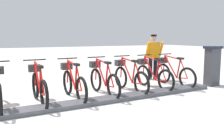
% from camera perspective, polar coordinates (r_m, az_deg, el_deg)
% --- Properties ---
extents(ground_plane, '(60.00, 60.00, 0.00)m').
position_cam_1_polar(ground_plane, '(4.95, -15.25, -12.04)').
color(ground_plane, beige).
extents(dock_rail_base, '(0.44, 9.13, 0.10)m').
position_cam_1_polar(dock_rail_base, '(4.93, -15.27, -11.49)').
color(dock_rail_base, '#47474C').
rests_on(dock_rail_base, ground).
extents(payment_kiosk, '(0.36, 0.52, 1.28)m').
position_cam_1_polar(payment_kiosk, '(7.65, 25.01, -0.77)').
color(payment_kiosk, '#38383D').
rests_on(payment_kiosk, ground).
extents(bike_docked_0, '(1.72, 0.54, 1.02)m').
position_cam_1_polar(bike_docked_0, '(7.24, 15.84, -2.67)').
color(bike_docked_0, black).
rests_on(bike_docked_0, ground).
extents(bike_docked_1, '(1.72, 0.54, 1.02)m').
position_cam_1_polar(bike_docked_1, '(6.71, 10.60, -3.26)').
color(bike_docked_1, black).
rests_on(bike_docked_1, ground).
extents(bike_docked_2, '(1.72, 0.54, 1.02)m').
position_cam_1_polar(bike_docked_2, '(6.24, 4.51, -3.90)').
color(bike_docked_2, black).
rests_on(bike_docked_2, ground).
extents(bike_docked_3, '(1.72, 0.54, 1.02)m').
position_cam_1_polar(bike_docked_3, '(5.85, -2.48, -4.58)').
color(bike_docked_3, black).
rests_on(bike_docked_3, ground).
extents(bike_docked_4, '(1.72, 0.54, 1.02)m').
position_cam_1_polar(bike_docked_4, '(5.57, -10.33, -5.26)').
color(bike_docked_4, black).
rests_on(bike_docked_4, ground).
extents(bike_docked_5, '(1.72, 0.54, 1.02)m').
position_cam_1_polar(bike_docked_5, '(5.40, -18.87, -5.89)').
color(bike_docked_5, black).
rests_on(bike_docked_5, ground).
extents(worker_near_rack, '(0.56, 0.68, 1.66)m').
position_cam_1_polar(worker_near_rack, '(8.06, 10.87, 1.80)').
color(worker_near_rack, white).
rests_on(worker_near_rack, ground).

